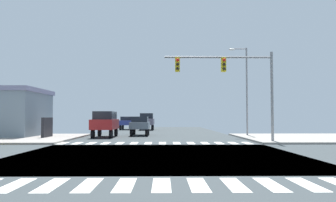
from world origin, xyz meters
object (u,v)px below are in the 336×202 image
at_px(street_lamp, 244,84).
at_px(sedan_leading_2, 127,122).
at_px(pickup_nearside_1, 147,121).
at_px(traffic_signal_mast, 230,75).
at_px(suv_crossing_1, 105,122).
at_px(sedan_middle_3, 140,124).

relative_size(street_lamp, sedan_leading_2, 1.96).
bearing_deg(pickup_nearside_1, traffic_signal_mast, 106.71).
xyz_separation_m(traffic_signal_mast, sedan_leading_2, (-10.10, 25.01, -3.78)).
bearing_deg(suv_crossing_1, sedan_leading_2, -90.00).
height_order(pickup_nearside_1, sedan_leading_2, pickup_nearside_1).
xyz_separation_m(suv_crossing_1, sedan_leading_2, (0.00, 18.25, -0.28)).
bearing_deg(sedan_leading_2, suv_crossing_1, 90.00).
height_order(street_lamp, sedan_leading_2, street_lamp).
relative_size(suv_crossing_1, sedan_leading_2, 1.07).
distance_m(suv_crossing_1, sedan_leading_2, 18.25).
distance_m(street_lamp, sedan_middle_3, 10.90).
bearing_deg(sedan_middle_3, street_lamp, 169.47).
xyz_separation_m(traffic_signal_mast, pickup_nearside_1, (-7.10, 23.64, -3.60)).
bearing_deg(suv_crossing_1, pickup_nearside_1, -100.08).
distance_m(street_lamp, suv_crossing_1, 13.54).
height_order(street_lamp, suv_crossing_1, street_lamp).
xyz_separation_m(street_lamp, pickup_nearside_1, (-10.01, 15.95, -3.72)).
height_order(traffic_signal_mast, street_lamp, street_lamp).
relative_size(traffic_signal_mast, sedan_middle_3, 1.83).
height_order(traffic_signal_mast, sedan_leading_2, traffic_signal_mast).
bearing_deg(suv_crossing_1, street_lamp, -175.89).
bearing_deg(sedan_middle_3, suv_crossing_1, 42.97).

